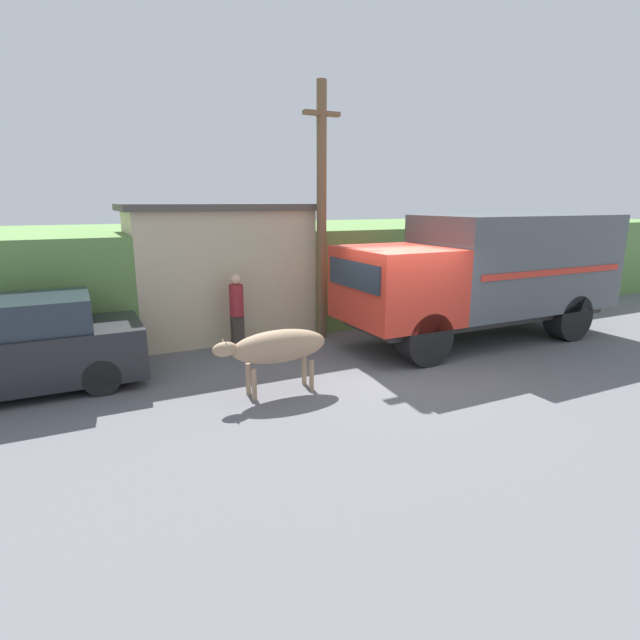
# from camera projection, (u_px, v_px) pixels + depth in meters

# --- Properties ---
(ground_plane) EXTENTS (60.00, 60.00, 0.00)m
(ground_plane) POSITION_uv_depth(u_px,v_px,m) (403.00, 367.00, 10.40)
(ground_plane) COLOR slate
(hillside_embankment) EXTENTS (32.00, 6.98, 2.64)m
(hillside_embankment) POSITION_uv_depth(u_px,v_px,m) (281.00, 267.00, 15.93)
(hillside_embankment) COLOR #608C47
(hillside_embankment) RESTS_ON ground_plane
(building_backdrop) EXTENTS (4.60, 2.70, 3.31)m
(building_backdrop) POSITION_uv_depth(u_px,v_px,m) (219.00, 270.00, 12.71)
(building_backdrop) COLOR #C6B793
(building_backdrop) RESTS_ON ground_plane
(cargo_truck) EXTENTS (7.16, 2.45, 3.05)m
(cargo_truck) POSITION_uv_depth(u_px,v_px,m) (489.00, 271.00, 12.12)
(cargo_truck) COLOR #2D2D2D
(cargo_truck) RESTS_ON ground_plane
(brown_cow) EXTENTS (2.10, 0.59, 1.16)m
(brown_cow) POSITION_uv_depth(u_px,v_px,m) (277.00, 347.00, 8.84)
(brown_cow) COLOR #9E7F60
(brown_cow) RESTS_ON ground_plane
(parked_suv) EXTENTS (4.27, 1.86, 1.72)m
(parked_suv) POSITION_uv_depth(u_px,v_px,m) (17.00, 348.00, 8.88)
(parked_suv) COLOR #232328
(parked_suv) RESTS_ON ground_plane
(pedestrian_on_hill) EXTENTS (0.36, 0.36, 1.79)m
(pedestrian_on_hill) POSITION_uv_depth(u_px,v_px,m) (237.00, 309.00, 11.32)
(pedestrian_on_hill) COLOR #38332D
(pedestrian_on_hill) RESTS_ON ground_plane
(utility_pole) EXTENTS (0.90, 0.24, 6.08)m
(utility_pole) POSITION_uv_depth(u_px,v_px,m) (322.00, 211.00, 11.99)
(utility_pole) COLOR brown
(utility_pole) RESTS_ON ground_plane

